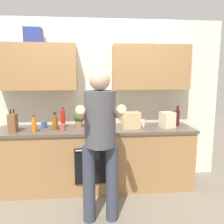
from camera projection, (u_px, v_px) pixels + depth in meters
name	position (u px, v px, depth m)	size (l,w,h in m)	color
ground_plane	(96.00, 186.00, 3.49)	(12.00, 12.00, 0.00)	#756B5B
back_wall_unit	(95.00, 86.00, 3.52)	(4.00, 0.38, 2.50)	silver
counter	(96.00, 158.00, 3.41)	(2.84, 0.67, 0.90)	#A37547
person_standing	(100.00, 135.00, 2.52)	(0.49, 0.45, 1.72)	#383D4C
bottle_wine	(177.00, 117.00, 3.50)	(0.07, 0.07, 0.30)	#471419
bottle_vinegar	(93.00, 120.00, 3.39)	(0.07, 0.07, 0.24)	brown
bottle_hotsauce	(63.00, 119.00, 3.36)	(0.06, 0.06, 0.30)	red
bottle_syrup	(55.00, 122.00, 3.22)	(0.08, 0.08, 0.25)	#8C4C14
bottle_juice	(34.00, 125.00, 3.12)	(0.06, 0.06, 0.23)	orange
cup_ceramic	(63.00, 128.00, 3.17)	(0.07, 0.07, 0.10)	#BF4C47
cup_tea	(44.00, 125.00, 3.37)	(0.08, 0.08, 0.09)	#33598C
cup_coffee	(142.00, 123.00, 3.46)	(0.08, 0.08, 0.10)	white
mixing_bowl	(108.00, 126.00, 3.30)	(0.22, 0.22, 0.08)	silver
knife_block	(13.00, 123.00, 3.10)	(0.10, 0.14, 0.31)	brown
potted_herb	(79.00, 118.00, 3.40)	(0.16, 0.16, 0.24)	#9E6647
grocery_bag_rice	(167.00, 120.00, 3.39)	(0.17, 0.19, 0.23)	beige
grocery_bag_bread	(131.00, 120.00, 3.31)	(0.26, 0.16, 0.24)	tan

